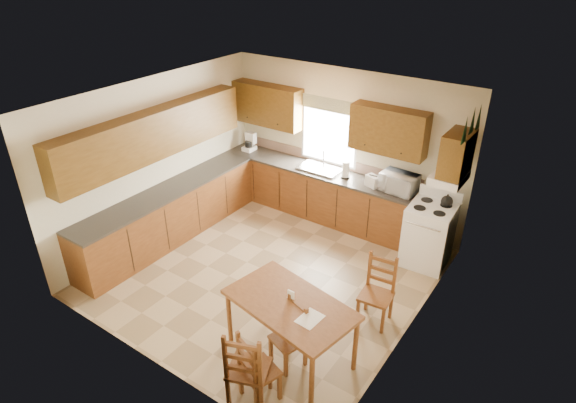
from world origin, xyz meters
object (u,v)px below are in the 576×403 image
Objects in this scene: stove at (428,236)px; chair_far_left at (288,335)px; chair_near_left at (249,364)px; chair_far_right at (376,292)px; dining_table at (290,329)px; microwave at (399,183)px; chair_near_right at (259,367)px.

chair_far_left is (-0.60, -2.95, -0.06)m from stove.
chair_far_right is at bearing -128.12° from chair_near_left.
chair_far_right is at bearing 73.18° from dining_table.
microwave is at bearing 110.59° from chair_far_left.
dining_table is (-0.66, -2.83, -0.09)m from stove.
chair_far_left is 1.37m from chair_far_right.
chair_near_left is 1.18× the size of chair_far_left.
chair_far_right reaches higher than dining_table.
dining_table is 0.79m from chair_near_left.
microwave is 0.51× the size of chair_near_left.
dining_table is 1.28m from chair_far_right.
stove is 1.09× the size of chair_near_right.
chair_far_left is (0.09, -3.28, -0.64)m from microwave.
chair_near_left is (-0.66, -3.61, 0.02)m from stove.
chair_near_right is 0.94× the size of chair_far_right.
chair_near_right is (0.08, -0.70, 0.05)m from dining_table.
chair_far_left reaches higher than dining_table.
chair_far_right reaches higher than chair_near_right.
dining_table is at bearing 132.62° from chair_far_left.
chair_near_left is 0.13m from chair_near_right.
chair_near_right reaches higher than chair_far_left.
microwave reaches higher than chair_far_right.
microwave is at bearing -110.50° from chair_near_left.
chair_near_left is (-0.00, -0.78, 0.11)m from dining_table.
microwave is 0.35× the size of dining_table.
chair_far_left is (0.05, -0.12, 0.03)m from dining_table.
stove reaches higher than chair_far_right.
chair_far_right is (0.53, 1.26, 0.05)m from chair_far_left.
chair_near_left is at bearing -85.30° from microwave.
stove reaches higher than chair_far_left.
stove is at bearing 97.45° from chair_far_left.
chair_near_right is 1.04× the size of chair_far_left.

